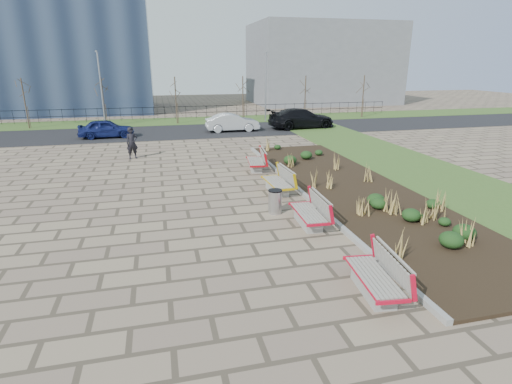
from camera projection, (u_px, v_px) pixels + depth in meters
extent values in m
plane|color=#7E6D56|center=(229.00, 259.00, 11.07)|extent=(120.00, 120.00, 0.00)
cube|color=black|center=(353.00, 189.00, 17.08)|extent=(4.50, 18.00, 0.10)
cube|color=gray|center=(301.00, 192.00, 16.55)|extent=(0.16, 18.00, 0.15)
cube|color=#33511E|center=(448.00, 182.00, 18.16)|extent=(5.00, 38.00, 0.04)
cube|color=#33511E|center=(176.00, 121.00, 36.93)|extent=(80.00, 5.00, 0.04)
cube|color=black|center=(180.00, 132.00, 31.39)|extent=(80.00, 7.00, 0.02)
cylinder|color=#B2B2B7|center=(275.00, 202.00, 14.32)|extent=(0.48, 0.48, 0.86)
imported|color=black|center=(132.00, 143.00, 22.40)|extent=(0.74, 0.59, 1.77)
imported|color=navy|center=(106.00, 129.00, 28.71)|extent=(3.88, 1.71, 1.30)
imported|color=#ADB1B5|center=(232.00, 122.00, 31.37)|extent=(4.18, 1.47, 1.37)
imported|color=black|center=(301.00, 118.00, 32.86)|extent=(5.71, 2.77, 1.60)
cube|color=slate|center=(322.00, 64.00, 52.83)|extent=(18.00, 12.00, 10.00)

